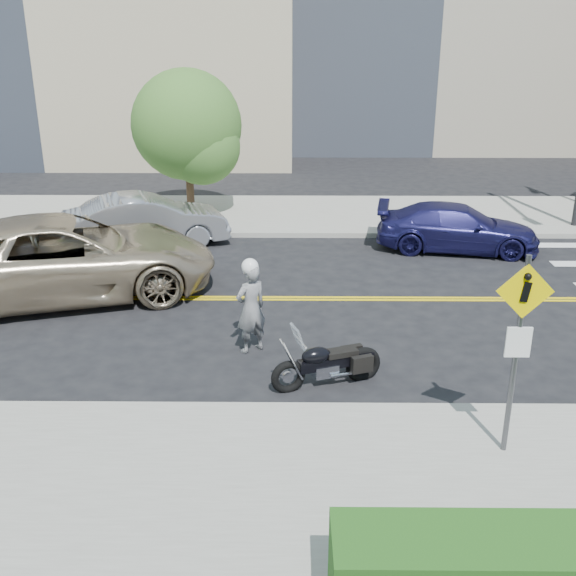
% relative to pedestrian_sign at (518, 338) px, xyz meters
% --- Properties ---
extents(ground_plane, '(120.00, 120.00, 0.00)m').
position_rel_pedestrian_sign_xyz_m(ground_plane, '(-4.20, 6.31, -1.96)').
color(ground_plane, black).
rests_on(ground_plane, ground).
extents(sidewalk_near, '(60.00, 5.00, 0.15)m').
position_rel_pedestrian_sign_xyz_m(sidewalk_near, '(-4.20, -1.19, -1.89)').
color(sidewalk_near, '#9E9B91').
rests_on(sidewalk_near, ground_plane).
extents(sidewalk_far, '(60.00, 5.00, 0.15)m').
position_rel_pedestrian_sign_xyz_m(sidewalk_far, '(-4.20, 13.81, -1.89)').
color(sidewalk_far, '#9E9B91').
rests_on(sidewalk_far, ground_plane).
extents(pedestrian_sign, '(0.78, 0.08, 3.00)m').
position_rel_pedestrian_sign_xyz_m(pedestrian_sign, '(0.00, 0.00, 0.00)').
color(pedestrian_sign, '#4C4C51').
rests_on(pedestrian_sign, sidewalk_near).
extents(motorcyclist, '(0.78, 0.74, 1.91)m').
position_rel_pedestrian_sign_xyz_m(motorcyclist, '(-3.92, 3.54, -1.01)').
color(motorcyclist, '#9B9A9F').
rests_on(motorcyclist, ground).
extents(motorcycle, '(2.09, 1.25, 1.22)m').
position_rel_pedestrian_sign_xyz_m(motorcycle, '(-2.49, 2.20, -1.35)').
color(motorcycle, black).
rests_on(motorcycle, ground).
extents(suv, '(7.53, 5.10, 1.92)m').
position_rel_pedestrian_sign_xyz_m(suv, '(-8.41, 6.45, -1.00)').
color(suv, tan).
rests_on(suv, ground).
extents(parked_car_silver, '(4.92, 3.14, 1.53)m').
position_rel_pedestrian_sign_xyz_m(parked_car_silver, '(-7.36, 10.39, -1.20)').
color(parked_car_silver, '#93959A').
rests_on(parked_car_silver, ground).
extents(parked_car_blue, '(4.78, 2.55, 1.32)m').
position_rel_pedestrian_sign_xyz_m(parked_car_blue, '(1.56, 10.15, -1.30)').
color(parked_car_blue, navy).
rests_on(parked_car_blue, ground).
extents(tree_far_a, '(3.55, 3.55, 4.85)m').
position_rel_pedestrian_sign_xyz_m(tree_far_a, '(-6.56, 13.68, 1.11)').
color(tree_far_a, '#382619').
rests_on(tree_far_a, ground).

